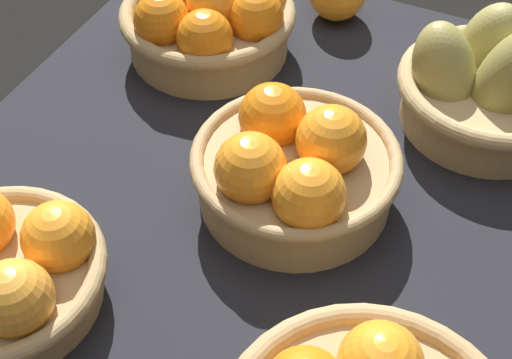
{
  "coord_description": "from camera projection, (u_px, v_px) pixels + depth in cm",
  "views": [
    {
      "loc": [
        49.37,
        22.09,
        63.07
      ],
      "look_at": [
        1.61,
        -0.38,
        7.0
      ],
      "focal_mm": 52.3,
      "sensor_mm": 36.0,
      "label": 1
    }
  ],
  "objects": [
    {
      "name": "basket_center",
      "position": [
        294.0,
        167.0,
        0.77
      ],
      "size": [
        22.02,
        22.02,
        11.87
      ],
      "color": "tan",
      "rests_on": "market_tray"
    },
    {
      "name": "basket_far_left_pears",
      "position": [
        493.0,
        84.0,
        0.86
      ],
      "size": [
        21.64,
        23.29,
        15.12
      ],
      "color": "tan",
      "rests_on": "market_tray"
    },
    {
      "name": "market_tray",
      "position": [
        265.0,
        205.0,
        0.82
      ],
      "size": [
        84.0,
        72.0,
        3.0
      ],
      "primitive_type": "cube",
      "color": "black",
      "rests_on": "ground"
    },
    {
      "name": "basket_near_left",
      "position": [
        210.0,
        18.0,
        0.95
      ],
      "size": [
        22.55,
        22.55,
        11.49
      ],
      "color": "tan",
      "rests_on": "market_tray"
    }
  ]
}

